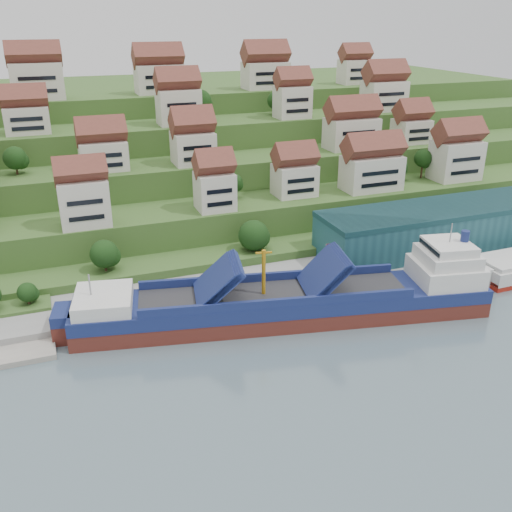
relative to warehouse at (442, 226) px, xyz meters
name	(u,v)px	position (x,y,z in m)	size (l,w,h in m)	color
ground	(260,327)	(-52.00, -17.00, -7.20)	(300.00, 300.00, 0.00)	slate
quay	(322,274)	(-32.00, -2.00, -6.10)	(180.00, 14.00, 2.20)	gray
hillside	(149,152)	(-52.00, 86.55, 3.46)	(260.00, 128.00, 31.00)	#2D4C1E
hillside_village	(182,132)	(-50.65, 44.07, 17.44)	(156.99, 62.61, 29.80)	beige
hillside_trees	(152,188)	(-62.45, 26.31, 8.57)	(140.66, 62.59, 30.28)	#1A3D14
warehouse	(442,226)	(0.00, 0.00, 0.00)	(60.00, 15.00, 10.00)	#22535D
flagpole	(326,259)	(-33.89, -7.00, -0.32)	(1.28, 0.16, 8.00)	gray
cargo_ship	(296,303)	(-44.57, -15.96, -3.95)	(77.72, 26.50, 17.03)	#58221A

